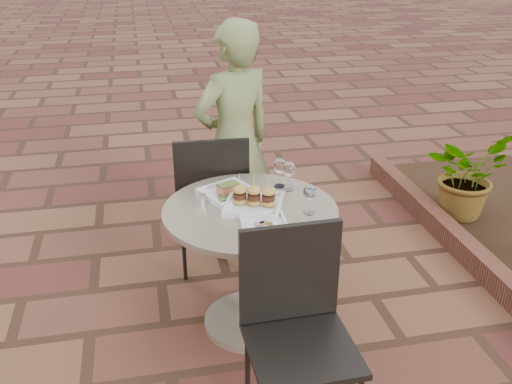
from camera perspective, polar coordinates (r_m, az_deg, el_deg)
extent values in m
plane|color=brown|center=(3.37, -1.76, -12.17)|extent=(60.00, 60.00, 0.00)
cylinder|color=gray|center=(3.30, -0.52, -12.73)|extent=(0.52, 0.52, 0.04)
cylinder|color=gray|center=(3.10, -0.55, -7.92)|extent=(0.08, 0.08, 0.70)
cylinder|color=tan|center=(2.92, -0.58, -1.92)|extent=(0.90, 0.90, 0.03)
cube|color=black|center=(3.64, -4.53, -0.86)|extent=(0.46, 0.46, 0.03)
cube|color=black|center=(3.36, -4.41, 1.49)|extent=(0.44, 0.06, 0.46)
cylinder|color=black|center=(3.93, -1.87, -2.49)|extent=(0.02, 0.02, 0.44)
cylinder|color=black|center=(3.91, -7.41, -2.85)|extent=(0.02, 0.02, 0.44)
cylinder|color=black|center=(3.60, -1.15, -5.27)|extent=(0.02, 0.02, 0.44)
cylinder|color=black|center=(3.58, -7.22, -5.69)|extent=(0.02, 0.02, 0.44)
cube|color=black|center=(2.46, 4.59, -15.39)|extent=(0.45, 0.45, 0.03)
cube|color=black|center=(2.46, 3.40, -8.02)|extent=(0.44, 0.04, 0.46)
cylinder|color=black|center=(2.71, -0.85, -17.17)|extent=(0.02, 0.02, 0.44)
cylinder|color=black|center=(2.79, 7.09, -15.85)|extent=(0.02, 0.02, 0.44)
imported|color=olive|center=(3.65, -2.18, 4.89)|extent=(0.67, 0.57, 1.56)
cube|color=silver|center=(3.05, -2.75, -0.25)|extent=(0.35, 0.35, 0.01)
cube|color=#D07249|center=(3.03, -2.77, 0.37)|extent=(0.13, 0.11, 0.04)
cube|color=#4B5B29|center=(3.02, -2.78, 0.77)|extent=(0.13, 0.11, 0.01)
cube|color=silver|center=(2.92, -0.19, -1.43)|extent=(0.37, 0.37, 0.01)
cube|color=silver|center=(2.74, 0.78, -3.34)|extent=(0.23, 0.23, 0.01)
ellipsoid|color=#CD548A|center=(2.69, 0.30, -3.70)|extent=(0.04, 0.03, 0.02)
cylinder|color=white|center=(2.88, 5.31, -2.07)|extent=(0.06, 0.06, 0.00)
cylinder|color=white|center=(2.86, 5.34, -1.42)|extent=(0.01, 0.01, 0.07)
ellipsoid|color=white|center=(2.83, 5.41, -0.03)|extent=(0.07, 0.07, 0.08)
cylinder|color=white|center=(2.83, 5.40, -0.12)|extent=(0.05, 0.05, 0.04)
cylinder|color=white|center=(3.16, 2.37, 0.60)|extent=(0.06, 0.06, 0.00)
cylinder|color=white|center=(3.14, 2.39, 1.25)|extent=(0.01, 0.01, 0.07)
ellipsoid|color=white|center=(3.11, 2.41, 2.63)|extent=(0.07, 0.07, 0.09)
cylinder|color=white|center=(3.12, 3.26, 0.29)|extent=(0.06, 0.06, 0.00)
cylinder|color=white|center=(3.11, 3.28, 0.94)|extent=(0.01, 0.01, 0.07)
ellipsoid|color=white|center=(3.08, 3.31, 2.31)|extent=(0.07, 0.07, 0.09)
cylinder|color=silver|center=(2.97, -5.54, -0.72)|extent=(0.07, 0.07, 0.04)
cube|color=brown|center=(4.09, 20.13, -5.28)|extent=(0.12, 3.00, 0.15)
imported|color=#33662D|center=(4.45, 20.32, 1.77)|extent=(0.76, 0.71, 0.66)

